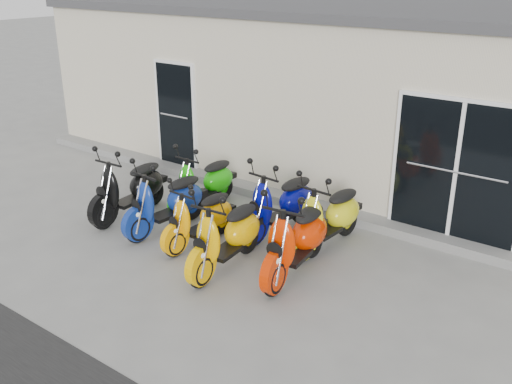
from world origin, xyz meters
TOP-DOWN VIEW (x-y plane):
  - ground at (0.00, 0.00)m, footprint 80.00×80.00m
  - building at (0.00, 5.20)m, footprint 14.00×6.00m
  - roof_cap at (0.00, 5.20)m, footprint 14.20×6.20m
  - front_step at (0.00, 2.02)m, footprint 14.00×0.40m
  - door_left at (-3.20, 2.17)m, footprint 1.07×0.08m
  - door_right at (2.60, 2.17)m, footprint 2.02×0.08m
  - scooter_front_black at (-2.20, -0.08)m, footprint 0.77×1.86m
  - scooter_front_blue at (-1.28, -0.11)m, footprint 0.78×1.81m
  - scooter_front_orange_a at (-0.51, -0.17)m, footprint 0.66×1.61m
  - scooter_front_orange_b at (0.31, -0.53)m, footprint 0.78×1.83m
  - scooter_front_red at (1.20, -0.08)m, footprint 0.89×1.95m
  - scooter_back_green at (-1.42, 0.95)m, footprint 0.67×1.72m
  - scooter_back_blue at (0.27, 0.89)m, footprint 0.83×1.88m
  - scooter_back_yellow at (1.15, 0.90)m, footprint 0.80×1.84m

SIDE VIEW (x-z plane):
  - ground at x=0.00m, z-range 0.00..0.00m
  - front_step at x=0.00m, z-range 0.00..0.15m
  - scooter_front_orange_a at x=-0.51m, z-range 0.00..1.17m
  - scooter_back_green at x=-1.42m, z-range 0.00..1.26m
  - scooter_front_blue at x=-1.28m, z-range 0.00..1.31m
  - scooter_front_orange_b at x=0.31m, z-range 0.00..1.32m
  - scooter_back_yellow at x=1.15m, z-range 0.00..1.33m
  - scooter_back_blue at x=0.27m, z-range 0.00..1.35m
  - scooter_front_black at x=-2.20m, z-range 0.00..1.35m
  - scooter_front_red at x=1.20m, z-range 0.00..1.40m
  - door_left at x=-3.20m, z-range 0.15..2.37m
  - door_right at x=2.60m, z-range 0.15..2.37m
  - building at x=0.00m, z-range 0.00..3.20m
  - roof_cap at x=0.00m, z-range 3.20..3.36m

